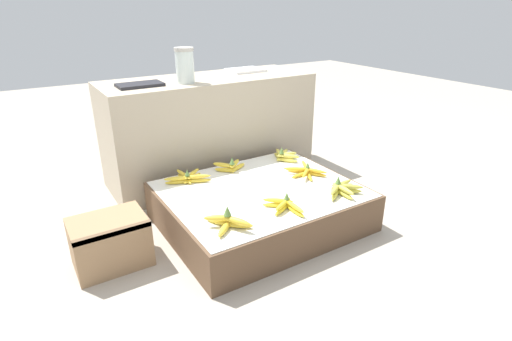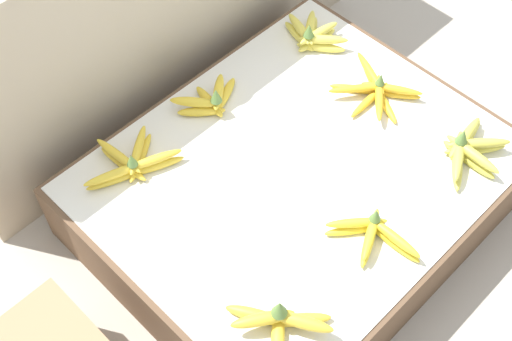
{
  "view_description": "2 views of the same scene",
  "coord_description": "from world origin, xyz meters",
  "px_view_note": "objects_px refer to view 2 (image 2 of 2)",
  "views": [
    {
      "loc": [
        -1.07,
        -1.67,
        1.17
      ],
      "look_at": [
        -0.01,
        0.04,
        0.31
      ],
      "focal_mm": 28.0,
      "sensor_mm": 36.0,
      "label": 1
    },
    {
      "loc": [
        -0.84,
        -0.69,
        1.7
      ],
      "look_at": [
        -0.15,
        0.01,
        0.34
      ],
      "focal_mm": 50.0,
      "sensor_mm": 36.0,
      "label": 2
    }
  ],
  "objects_px": {
    "banana_bunch_front_left": "(279,322)",
    "banana_bunch_back_left": "(132,163)",
    "banana_bunch_back_midright": "(312,36)",
    "banana_bunch_back_midleft": "(210,100)",
    "banana_bunch_front_midright": "(467,150)",
    "banana_bunch_middle_midright": "(375,90)",
    "banana_bunch_front_midleft": "(373,234)"
  },
  "relations": [
    {
      "from": "banana_bunch_front_midright",
      "to": "banana_bunch_back_left",
      "type": "bearing_deg",
      "value": 137.57
    },
    {
      "from": "banana_bunch_back_midleft",
      "to": "banana_bunch_middle_midright",
      "type": "bearing_deg",
      "value": -39.66
    },
    {
      "from": "banana_bunch_front_midright",
      "to": "banana_bunch_back_midleft",
      "type": "height_order",
      "value": "same"
    },
    {
      "from": "banana_bunch_front_midright",
      "to": "banana_bunch_back_left",
      "type": "relative_size",
      "value": 0.95
    },
    {
      "from": "banana_bunch_back_midleft",
      "to": "banana_bunch_front_midright",
      "type": "bearing_deg",
      "value": -59.48
    },
    {
      "from": "banana_bunch_front_left",
      "to": "banana_bunch_front_midright",
      "type": "distance_m",
      "value": 0.69
    },
    {
      "from": "banana_bunch_front_midleft",
      "to": "banana_bunch_middle_midright",
      "type": "relative_size",
      "value": 0.93
    },
    {
      "from": "banana_bunch_back_midleft",
      "to": "banana_bunch_back_midright",
      "type": "distance_m",
      "value": 0.38
    },
    {
      "from": "banana_bunch_back_midright",
      "to": "banana_bunch_back_midleft",
      "type": "bearing_deg",
      "value": 175.79
    },
    {
      "from": "banana_bunch_back_left",
      "to": "banana_bunch_back_midleft",
      "type": "xyz_separation_m",
      "value": [
        0.28,
        0.01,
        0.0
      ]
    },
    {
      "from": "banana_bunch_front_midright",
      "to": "banana_bunch_middle_midright",
      "type": "distance_m",
      "value": 0.3
    },
    {
      "from": "banana_bunch_back_midright",
      "to": "banana_bunch_front_left",
      "type": "bearing_deg",
      "value": -142.32
    },
    {
      "from": "banana_bunch_back_midleft",
      "to": "banana_bunch_back_midright",
      "type": "height_order",
      "value": "banana_bunch_back_midleft"
    },
    {
      "from": "banana_bunch_front_midleft",
      "to": "banana_bunch_back_left",
      "type": "bearing_deg",
      "value": 115.55
    },
    {
      "from": "banana_bunch_front_left",
      "to": "banana_bunch_middle_midright",
      "type": "relative_size",
      "value": 0.94
    },
    {
      "from": "banana_bunch_front_left",
      "to": "banana_bunch_back_midleft",
      "type": "xyz_separation_m",
      "value": [
        0.33,
        0.58,
        -0.0
      ]
    },
    {
      "from": "banana_bunch_front_left",
      "to": "banana_bunch_back_midright",
      "type": "distance_m",
      "value": 0.9
    },
    {
      "from": "banana_bunch_front_left",
      "to": "banana_bunch_middle_midright",
      "type": "distance_m",
      "value": 0.74
    },
    {
      "from": "banana_bunch_front_midright",
      "to": "banana_bunch_back_left",
      "type": "distance_m",
      "value": 0.86
    },
    {
      "from": "banana_bunch_front_midleft",
      "to": "banana_bunch_back_midleft",
      "type": "distance_m",
      "value": 0.58
    },
    {
      "from": "banana_bunch_front_midleft",
      "to": "banana_bunch_front_midright",
      "type": "bearing_deg",
      "value": -2.0
    },
    {
      "from": "banana_bunch_front_midleft",
      "to": "banana_bunch_front_midright",
      "type": "height_order",
      "value": "banana_bunch_front_midright"
    },
    {
      "from": "banana_bunch_front_left",
      "to": "banana_bunch_back_left",
      "type": "relative_size",
      "value": 0.9
    },
    {
      "from": "banana_bunch_front_left",
      "to": "banana_bunch_middle_midright",
      "type": "bearing_deg",
      "value": 22.94
    },
    {
      "from": "banana_bunch_back_left",
      "to": "banana_bunch_back_midright",
      "type": "relative_size",
      "value": 1.18
    },
    {
      "from": "banana_bunch_front_midright",
      "to": "banana_bunch_middle_midright",
      "type": "relative_size",
      "value": 1.0
    },
    {
      "from": "banana_bunch_back_left",
      "to": "banana_bunch_front_left",
      "type": "bearing_deg",
      "value": -94.96
    },
    {
      "from": "banana_bunch_front_midright",
      "to": "banana_bunch_back_midleft",
      "type": "distance_m",
      "value": 0.69
    },
    {
      "from": "banana_bunch_middle_midright",
      "to": "banana_bunch_back_midright",
      "type": "xyz_separation_m",
      "value": [
        0.03,
        0.26,
        0.01
      ]
    },
    {
      "from": "banana_bunch_front_left",
      "to": "banana_bunch_back_midright",
      "type": "relative_size",
      "value": 1.07
    },
    {
      "from": "banana_bunch_back_midleft",
      "to": "banana_bunch_back_left",
      "type": "bearing_deg",
      "value": -177.18
    },
    {
      "from": "banana_bunch_front_midright",
      "to": "banana_bunch_middle_midright",
      "type": "xyz_separation_m",
      "value": [
        0.0,
        0.3,
        -0.01
      ]
    }
  ]
}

